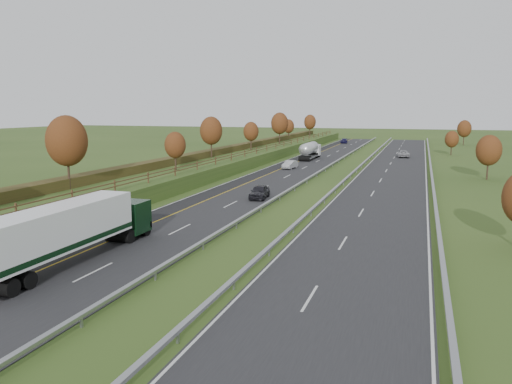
# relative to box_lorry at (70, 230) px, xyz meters

# --- Properties ---
(ground) EXTENTS (400.00, 400.00, 0.00)m
(ground) POSITION_rel_box_lorry_xyz_m (9.31, 42.79, -2.33)
(ground) COLOR #324C1B
(ground) RESTS_ON ground
(near_carriageway) EXTENTS (10.50, 200.00, 0.04)m
(near_carriageway) POSITION_rel_box_lorry_xyz_m (1.31, 47.79, -2.31)
(near_carriageway) COLOR black
(near_carriageway) RESTS_ON ground
(far_carriageway) EXTENTS (10.50, 200.00, 0.04)m
(far_carriageway) POSITION_rel_box_lorry_xyz_m (17.81, 47.79, -2.31)
(far_carriageway) COLOR black
(far_carriageway) RESTS_ON ground
(hard_shoulder) EXTENTS (3.00, 200.00, 0.04)m
(hard_shoulder) POSITION_rel_box_lorry_xyz_m (-2.44, 47.79, -2.31)
(hard_shoulder) COLOR black
(hard_shoulder) RESTS_ON ground
(lane_markings) EXTENTS (26.75, 200.00, 0.01)m
(lane_markings) POSITION_rel_box_lorry_xyz_m (7.71, 47.67, -2.28)
(lane_markings) COLOR silver
(lane_markings) RESTS_ON near_carriageway
(embankment_left) EXTENTS (12.00, 200.00, 2.00)m
(embankment_left) POSITION_rel_box_lorry_xyz_m (-11.69, 47.79, -1.33)
(embankment_left) COLOR #324C1B
(embankment_left) RESTS_ON ground
(hedge_left) EXTENTS (2.20, 180.00, 1.10)m
(hedge_left) POSITION_rel_box_lorry_xyz_m (-13.69, 47.79, 0.22)
(hedge_left) COLOR #393917
(hedge_left) RESTS_ON embankment_left
(fence_left) EXTENTS (0.12, 189.06, 1.20)m
(fence_left) POSITION_rel_box_lorry_xyz_m (-7.19, 47.38, 0.40)
(fence_left) COLOR #422B19
(fence_left) RESTS_ON embankment_left
(median_barrier_near) EXTENTS (0.32, 200.00, 0.71)m
(median_barrier_near) POSITION_rel_box_lorry_xyz_m (7.01, 47.79, -1.72)
(median_barrier_near) COLOR gray
(median_barrier_near) RESTS_ON ground
(median_barrier_far) EXTENTS (0.32, 200.00, 0.71)m
(median_barrier_far) POSITION_rel_box_lorry_xyz_m (12.11, 47.79, -1.72)
(median_barrier_far) COLOR gray
(median_barrier_far) RESTS_ON ground
(outer_barrier_far) EXTENTS (0.32, 200.00, 0.71)m
(outer_barrier_far) POSITION_rel_box_lorry_xyz_m (23.61, 47.79, -1.71)
(outer_barrier_far) COLOR gray
(outer_barrier_far) RESTS_ON ground
(trees_left) EXTENTS (6.64, 164.30, 7.66)m
(trees_left) POSITION_rel_box_lorry_xyz_m (-11.33, 44.42, 4.04)
(trees_left) COLOR #2D2116
(trees_left) RESTS_ON embankment_left
(trees_far) EXTENTS (8.45, 118.60, 7.12)m
(trees_far) POSITION_rel_box_lorry_xyz_m (31.11, 77.00, 1.92)
(trees_far) COLOR #2D2116
(trees_far) RESTS_ON ground
(box_lorry) EXTENTS (2.58, 16.28, 4.06)m
(box_lorry) POSITION_rel_box_lorry_xyz_m (0.00, 0.00, 0.00)
(box_lorry) COLOR black
(box_lorry) RESTS_ON near_carriageway
(road_tanker) EXTENTS (2.40, 11.22, 3.46)m
(road_tanker) POSITION_rel_box_lorry_xyz_m (0.14, 74.36, -0.47)
(road_tanker) COLOR silver
(road_tanker) RESTS_ON near_carriageway
(car_dark_near) EXTENTS (2.27, 4.73, 1.56)m
(car_dark_near) POSITION_rel_box_lorry_xyz_m (4.42, 27.27, -1.51)
(car_dark_near) COLOR black
(car_dark_near) RESTS_ON near_carriageway
(car_silver_mid) EXTENTS (2.04, 4.49, 1.43)m
(car_silver_mid) POSITION_rel_box_lorry_xyz_m (0.46, 56.65, -1.58)
(car_silver_mid) COLOR #ACADB1
(car_silver_mid) RESTS_ON near_carriageway
(car_small_far) EXTENTS (2.26, 4.79, 1.35)m
(car_small_far) POSITION_rel_box_lorry_xyz_m (-0.29, 124.48, -1.61)
(car_small_far) COLOR #171541
(car_small_far) RESTS_ON near_carriageway
(car_oncoming) EXTENTS (2.69, 5.36, 1.46)m
(car_oncoming) POSITION_rel_box_lorry_xyz_m (18.36, 84.34, -1.56)
(car_oncoming) COLOR #A8A7AC
(car_oncoming) RESTS_ON far_carriageway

